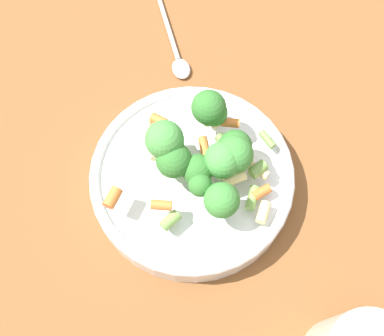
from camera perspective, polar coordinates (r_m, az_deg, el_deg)
The scene contains 4 objects.
ground_plane at distance 0.59m, azimuth 0.00°, elevation -2.11°, with size 3.00×3.00×0.00m, color brown.
bowl at distance 0.57m, azimuth 0.00°, elevation -1.23°, with size 0.25×0.25×0.04m.
pasta_salad at distance 0.51m, azimuth 1.91°, elevation 1.77°, with size 0.17×0.19×0.08m.
spoon at distance 0.70m, azimuth -2.22°, elevation 14.98°, with size 0.17×0.09×0.01m.
Camera 1 is at (-0.22, -0.03, 0.54)m, focal length 42.00 mm.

